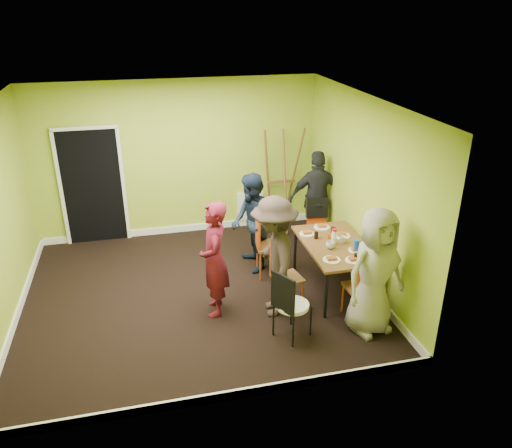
{
  "coord_description": "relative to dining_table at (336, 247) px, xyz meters",
  "views": [
    {
      "loc": [
        -0.64,
        -6.37,
        3.98
      ],
      "look_at": [
        0.89,
        0.0,
        1.04
      ],
      "focal_mm": 35.0,
      "sensor_mm": 36.0,
      "label": 1
    }
  ],
  "objects": [
    {
      "name": "plate_wall_front",
      "position": [
        0.19,
        -0.27,
        0.06
      ],
      "size": [
        0.22,
        0.22,
        0.01
      ],
      "primitive_type": "cylinder",
      "color": "white",
      "rests_on": "dining_table"
    },
    {
      "name": "plate_far_back",
      "position": [
        -0.0,
        0.58,
        0.06
      ],
      "size": [
        0.25,
        0.25,
        0.01
      ],
      "primitive_type": "cylinder",
      "color": "white",
      "rests_on": "dining_table"
    },
    {
      "name": "cup_a",
      "position": [
        -0.14,
        -0.11,
        0.1
      ],
      "size": [
        0.12,
        0.12,
        0.1
      ],
      "primitive_type": "imported",
      "color": "white",
      "rests_on": "dining_table"
    },
    {
      "name": "person_front_end",
      "position": [
        0.09,
        -1.06,
        0.16
      ],
      "size": [
        0.95,
        0.73,
        1.71
      ],
      "primitive_type": "imported",
      "rotation": [
        0.0,
        0.0,
        0.25
      ],
      "color": "gray",
      "rests_on": "ground"
    },
    {
      "name": "plate_wall_back",
      "position": [
        0.18,
        0.22,
        0.06
      ],
      "size": [
        0.26,
        0.26,
        0.01
      ],
      "primitive_type": "cylinder",
      "color": "white",
      "rests_on": "dining_table"
    },
    {
      "name": "blue_bottle",
      "position": [
        0.18,
        -0.29,
        0.14
      ],
      "size": [
        0.08,
        0.08,
        0.18
      ],
      "primitive_type": "cylinder",
      "color": "#1749B2",
      "rests_on": "dining_table"
    },
    {
      "name": "chair_back_end",
      "position": [
        0.22,
        1.4,
        -0.06
      ],
      "size": [
        0.43,
        0.48,
        0.9
      ],
      "rotation": [
        0.0,
        0.0,
        2.99
      ],
      "color": "#E65115",
      "rests_on": "ground"
    },
    {
      "name": "dining_table",
      "position": [
        0.0,
        0.0,
        0.0
      ],
      "size": [
        0.9,
        1.5,
        0.75
      ],
      "color": "black",
      "rests_on": "ground"
    },
    {
      "name": "plate_far_front",
      "position": [
        0.04,
        -0.54,
        0.06
      ],
      "size": [
        0.24,
        0.24,
        0.01
      ],
      "primitive_type": "cylinder",
      "color": "white",
      "rests_on": "dining_table"
    },
    {
      "name": "room_walls",
      "position": [
        -2.03,
        0.37,
        0.29
      ],
      "size": [
        5.04,
        4.54,
        2.82
      ],
      "color": "#A4BE31",
      "rests_on": "ground"
    },
    {
      "name": "cup_b",
      "position": [
        0.11,
        0.01,
        0.1
      ],
      "size": [
        0.11,
        0.11,
        0.1
      ],
      "primitive_type": "imported",
      "color": "white",
      "rests_on": "dining_table"
    },
    {
      "name": "glass_back",
      "position": [
        0.09,
        0.35,
        0.1
      ],
      "size": [
        0.07,
        0.07,
        0.1
      ],
      "primitive_type": "cylinder",
      "color": "black",
      "rests_on": "dining_table"
    },
    {
      "name": "person_back_end",
      "position": [
        0.28,
        1.57,
        0.15
      ],
      "size": [
        1.03,
        0.51,
        1.68
      ],
      "primitive_type": "imported",
      "rotation": [
        0.0,
        0.0,
        3.03
      ],
      "color": "black",
      "rests_on": "ground"
    },
    {
      "name": "chair_left_far",
      "position": [
        -0.89,
        0.66,
        -0.1
      ],
      "size": [
        0.49,
        0.48,
        1.06
      ],
      "rotation": [
        0.0,
        0.0,
        -1.68
      ],
      "color": "#E65115",
      "rests_on": "ground"
    },
    {
      "name": "glass_front",
      "position": [
        0.08,
        -0.51,
        0.1
      ],
      "size": [
        0.06,
        0.06,
        0.09
      ],
      "primitive_type": "cylinder",
      "color": "black",
      "rests_on": "dining_table"
    },
    {
      "name": "person_left_far",
      "position": [
        -1.05,
        0.9,
        0.1
      ],
      "size": [
        0.64,
        0.8,
        1.59
      ],
      "primitive_type": "imported",
      "rotation": [
        0.0,
        0.0,
        -1.51
      ],
      "color": "#131E30",
      "rests_on": "ground"
    },
    {
      "name": "orange_bottle",
      "position": [
        -0.05,
        0.19,
        0.1
      ],
      "size": [
        0.04,
        0.04,
        0.08
      ],
      "primitive_type": "cylinder",
      "color": "#E65115",
      "rests_on": "dining_table"
    },
    {
      "name": "chair_bentwood",
      "position": [
        -1.01,
        -1.0,
        -0.16
      ],
      "size": [
        0.52,
        0.51,
        0.97
      ],
      "rotation": [
        0.0,
        0.0,
        -1.04
      ],
      "color": "black",
      "rests_on": "ground"
    },
    {
      "name": "person_left_near",
      "position": [
        -1.04,
        -0.37,
        0.15
      ],
      "size": [
        0.76,
        1.17,
        1.7
      ],
      "primitive_type": "imported",
      "rotation": [
        0.0,
        0.0,
        -1.69
      ],
      "color": "#2F241F",
      "rests_on": "ground"
    },
    {
      "name": "plate_near_right",
      "position": [
        -0.25,
        -0.46,
        0.06
      ],
      "size": [
        0.24,
        0.24,
        0.01
      ],
      "primitive_type": "cylinder",
      "color": "white",
      "rests_on": "dining_table"
    },
    {
      "name": "thermos",
      "position": [
        -0.04,
        -0.0,
        0.16
      ],
      "size": [
        0.08,
        0.08,
        0.21
      ],
      "primitive_type": "cylinder",
      "color": "white",
      "rests_on": "dining_table"
    },
    {
      "name": "glass_mid",
      "position": [
        -0.22,
        0.24,
        0.11
      ],
      "size": [
        0.06,
        0.06,
        0.1
      ],
      "primitive_type": "cylinder",
      "color": "black",
      "rests_on": "dining_table"
    },
    {
      "name": "chair_front_end",
      "position": [
        0.08,
        -0.84,
        -0.15
      ],
      "size": [
        0.42,
        0.42,
        0.97
      ],
      "rotation": [
        0.0,
        0.0,
        0.05
      ],
      "color": "#E65115",
      "rests_on": "ground"
    },
    {
      "name": "ground",
      "position": [
        -2.0,
        0.33,
        -0.7
      ],
      "size": [
        5.0,
        5.0,
        0.0
      ],
      "primitive_type": "plane",
      "color": "black",
      "rests_on": "ground"
    },
    {
      "name": "plate_near_left",
      "position": [
        -0.3,
        0.41,
        0.06
      ],
      "size": [
        0.23,
        0.23,
        0.01
      ],
      "primitive_type": "cylinder",
      "color": "white",
      "rests_on": "dining_table"
    },
    {
      "name": "easel",
      "position": [
        -0.14,
        2.35,
        0.26
      ],
      "size": [
        0.77,
        0.73,
        1.93
      ],
      "color": "brown",
      "rests_on": "ground"
    },
    {
      "name": "person_standing",
      "position": [
        -1.81,
        -0.18,
        0.12
      ],
      "size": [
        0.46,
        0.64,
        1.63
      ],
      "primitive_type": "imported",
      "rotation": [
        0.0,
        0.0,
        -1.7
      ],
      "color": "#5B0F20",
      "rests_on": "ground"
    },
    {
      "name": "chair_left_near",
      "position": [
        -0.88,
        -0.27,
        -0.18
      ],
      "size": [
        0.45,
        0.44,
        0.92
      ],
      "rotation": [
        0.0,
        0.0,
        -1.38
      ],
      "color": "#E65115",
      "rests_on": "ground"
    }
  ]
}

